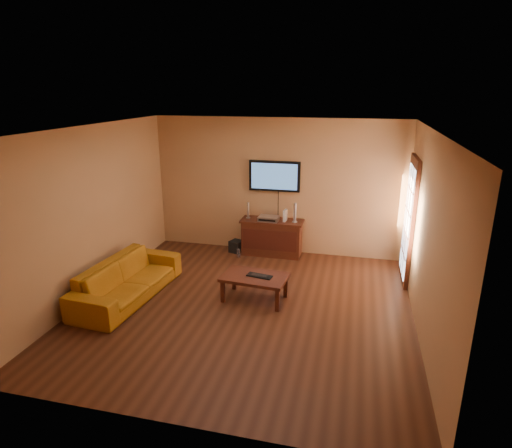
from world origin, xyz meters
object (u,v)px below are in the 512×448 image
(av_receiver, at_px, (269,218))
(subwoofer, at_px, (236,246))
(speaker_right, at_px, (295,213))
(media_console, at_px, (272,237))
(sofa, at_px, (127,274))
(keyboard, at_px, (260,276))
(game_console, at_px, (285,216))
(bottle, at_px, (238,253))
(speaker_left, at_px, (248,211))
(television, at_px, (274,176))
(coffee_table, at_px, (255,279))

(av_receiver, distance_m, subwoofer, 0.94)
(speaker_right, distance_m, av_receiver, 0.53)
(speaker_right, bearing_deg, media_console, 177.27)
(sofa, distance_m, keyboard, 2.12)
(av_receiver, relative_size, game_console, 1.71)
(av_receiver, xyz_separation_m, game_console, (0.32, 0.04, 0.07))
(av_receiver, bearing_deg, subwoofer, -176.88)
(game_console, height_order, bottle, game_console)
(keyboard, bearing_deg, subwoofer, 115.86)
(speaker_left, xyz_separation_m, game_console, (0.76, -0.04, -0.03))
(keyboard, bearing_deg, bottle, 116.39)
(media_console, distance_m, sofa, 3.02)
(bottle, bearing_deg, game_console, 21.63)
(media_console, height_order, speaker_left, speaker_left)
(speaker_left, height_order, game_console, speaker_left)
(subwoofer, bearing_deg, media_console, 22.97)
(media_console, bearing_deg, av_receiver, -144.34)
(television, height_order, coffee_table, television)
(speaker_left, distance_m, speaker_right, 0.96)
(bottle, height_order, keyboard, keyboard)
(coffee_table, bearing_deg, speaker_right, 80.34)
(television, height_order, game_console, television)
(coffee_table, xyz_separation_m, sofa, (-2.00, -0.39, 0.05))
(speaker_right, height_order, game_console, speaker_right)
(keyboard, bearing_deg, media_console, 95.87)
(media_console, xyz_separation_m, bottle, (-0.60, -0.34, -0.27))
(coffee_table, bearing_deg, media_console, 93.60)
(bottle, relative_size, keyboard, 0.48)
(bottle, bearing_deg, speaker_right, 16.85)
(television, xyz_separation_m, game_console, (0.26, -0.20, -0.74))
(television, distance_m, subwoofer, 1.65)
(game_console, bearing_deg, speaker_left, -176.83)
(game_console, bearing_deg, keyboard, -85.75)
(television, distance_m, keyboard, 2.46)
(media_console, xyz_separation_m, subwoofer, (-0.73, -0.04, -0.25))
(keyboard, bearing_deg, game_console, 88.29)
(coffee_table, xyz_separation_m, subwoofer, (-0.86, 1.93, -0.24))
(speaker_left, relative_size, game_console, 1.41)
(subwoofer, relative_size, bottle, 1.18)
(sofa, xyz_separation_m, keyboard, (2.08, 0.39, 0.01))
(speaker_left, relative_size, subwoofer, 1.34)
(coffee_table, distance_m, av_receiver, 1.98)
(media_console, height_order, subwoofer, media_console)
(television, distance_m, av_receiver, 0.84)
(keyboard, bearing_deg, television, 95.34)
(media_console, height_order, speaker_right, speaker_right)
(sofa, height_order, av_receiver, sofa)
(speaker_right, bearing_deg, keyboard, -97.40)
(speaker_right, bearing_deg, game_console, 173.47)
(keyboard, bearing_deg, av_receiver, 97.70)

